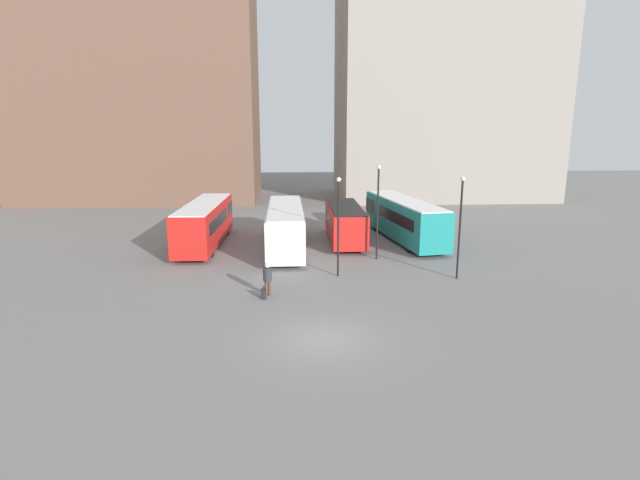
# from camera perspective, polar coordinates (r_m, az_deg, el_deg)

# --- Properties ---
(ground_plane) EXTENTS (160.00, 160.00, 0.00)m
(ground_plane) POSITION_cam_1_polar(r_m,az_deg,el_deg) (21.24, 0.37, -11.24)
(ground_plane) COLOR slate
(building_block_left) EXTENTS (27.44, 14.82, 31.25)m
(building_block_left) POSITION_cam_1_polar(r_m,az_deg,el_deg) (65.76, -20.09, 18.09)
(building_block_left) COLOR brown
(building_block_left) RESTS_ON ground_plane
(building_block_right) EXTENTS (25.48, 15.14, 36.80)m
(building_block_right) POSITION_cam_1_polar(r_m,az_deg,el_deg) (66.61, 14.09, 20.80)
(building_block_right) COLOR gray
(building_block_right) RESTS_ON ground_plane
(bus_0) EXTENTS (2.86, 11.48, 3.19)m
(bus_0) POSITION_cam_1_polar(r_m,az_deg,el_deg) (38.24, -13.02, 2.00)
(bus_0) COLOR red
(bus_0) RESTS_ON ground_plane
(bus_1) EXTENTS (2.58, 12.13, 3.09)m
(bus_1) POSITION_cam_1_polar(r_m,az_deg,el_deg) (36.39, -3.99, 1.69)
(bus_1) COLOR silver
(bus_1) RESTS_ON ground_plane
(bus_2) EXTENTS (2.60, 9.06, 2.78)m
(bus_2) POSITION_cam_1_polar(r_m,az_deg,el_deg) (38.53, 2.86, 2.05)
(bus_2) COLOR red
(bus_2) RESTS_ON ground_plane
(bus_3) EXTENTS (4.16, 12.37, 3.19)m
(bus_3) POSITION_cam_1_polar(r_m,az_deg,el_deg) (39.54, 9.53, 2.51)
(bus_3) COLOR #19847F
(bus_3) RESTS_ON ground_plane
(traveler) EXTENTS (0.51, 0.51, 1.76)m
(traveler) POSITION_cam_1_polar(r_m,az_deg,el_deg) (26.23, -6.03, -4.16)
(traveler) COLOR #4C3828
(traveler) RESTS_ON ground_plane
(suitcase) EXTENTS (0.27, 0.45, 0.72)m
(suitcase) POSITION_cam_1_polar(r_m,az_deg,el_deg) (26.03, -6.44, -6.14)
(suitcase) COLOR black
(suitcase) RESTS_ON ground_plane
(lamp_post_0) EXTENTS (0.28, 0.28, 6.28)m
(lamp_post_0) POSITION_cam_1_polar(r_m,az_deg,el_deg) (33.03, 6.62, 3.97)
(lamp_post_0) COLOR black
(lamp_post_0) RESTS_ON ground_plane
(lamp_post_1) EXTENTS (0.28, 0.28, 5.97)m
(lamp_post_1) POSITION_cam_1_polar(r_m,az_deg,el_deg) (29.56, 15.74, 2.23)
(lamp_post_1) COLOR black
(lamp_post_1) RESTS_ON ground_plane
(lamp_post_2) EXTENTS (0.28, 0.28, 5.88)m
(lamp_post_2) POSITION_cam_1_polar(r_m,az_deg,el_deg) (28.98, 2.11, 2.40)
(lamp_post_2) COLOR black
(lamp_post_2) RESTS_ON ground_plane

